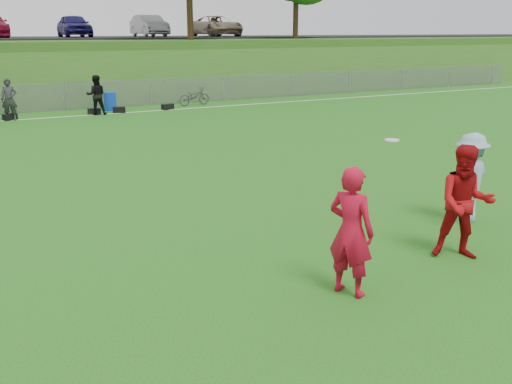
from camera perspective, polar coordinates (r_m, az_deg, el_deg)
ground at (r=9.20m, az=4.58°, el=-6.86°), size 120.00×120.00×0.00m
sideline_far at (r=25.78m, az=-17.64°, el=7.26°), size 60.00×0.10×0.01m
fence at (r=27.66m, az=-18.56°, el=9.06°), size 58.00×0.06×1.30m
berm at (r=38.45m, az=-21.63°, el=11.76°), size 120.00×18.00×3.00m
parking_lot at (r=40.38m, az=-22.22°, el=14.06°), size 120.00×12.00×0.10m
car_row at (r=39.27m, az=-23.91°, el=14.99°), size 32.04×5.18×1.44m
gear_bags at (r=26.08m, az=-15.31°, el=7.81°), size 7.38×0.53×0.26m
player_red_left at (r=7.87m, az=9.48°, el=-3.92°), size 0.67×0.79×1.83m
player_red_center at (r=9.58m, az=20.18°, el=-1.02°), size 1.14×1.10×1.85m
player_blue at (r=11.44m, az=20.59°, el=1.28°), size 1.27×1.00×1.73m
frisbee at (r=11.57m, az=13.44°, el=5.07°), size 0.29×0.29×0.03m
recycling_bin at (r=27.07m, az=-14.39°, el=8.77°), size 0.70×0.70×0.84m
bicycle at (r=28.33m, az=-6.20°, el=9.49°), size 1.71×0.79×0.87m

